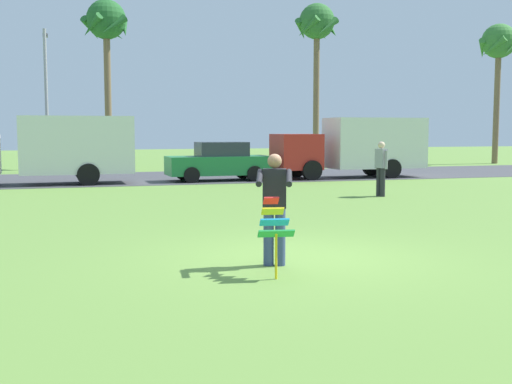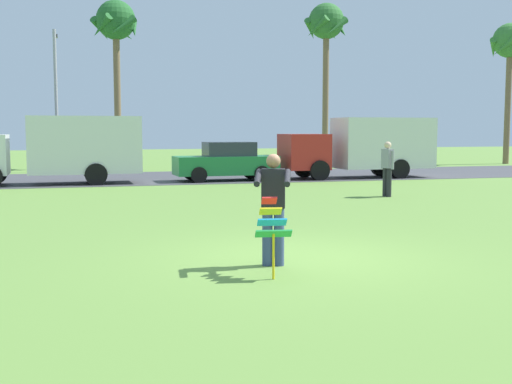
{
  "view_description": "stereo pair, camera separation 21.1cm",
  "coord_description": "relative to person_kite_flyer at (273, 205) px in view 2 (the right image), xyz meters",
  "views": [
    {
      "loc": [
        -3.6,
        -9.66,
        2.09
      ],
      "look_at": [
        -0.56,
        0.58,
        1.05
      ],
      "focal_mm": 44.69,
      "sensor_mm": 36.0,
      "label": 1
    },
    {
      "loc": [
        -3.4,
        -9.72,
        2.09
      ],
      "look_at": [
        -0.56,
        0.58,
        1.05
      ],
      "focal_mm": 44.69,
      "sensor_mm": 36.0,
      "label": 2
    }
  ],
  "objects": [
    {
      "name": "ground_plane",
      "position": [
        0.56,
        0.44,
        -0.95
      ],
      "size": [
        120.0,
        120.0,
        0.0
      ],
      "primitive_type": "plane",
      "color": "olive"
    },
    {
      "name": "road_strip",
      "position": [
        0.56,
        18.76,
        -0.95
      ],
      "size": [
        120.0,
        8.0,
        0.01
      ],
      "primitive_type": "cube",
      "color": "#424247",
      "rests_on": "ground"
    },
    {
      "name": "person_kite_flyer",
      "position": [
        0.0,
        0.0,
        0.0
      ],
      "size": [
        0.69,
        0.76,
        1.73
      ],
      "color": "#384772",
      "rests_on": "ground"
    },
    {
      "name": "kite_held",
      "position": [
        -0.23,
        -0.7,
        -0.2
      ],
      "size": [
        0.53,
        0.68,
        1.12
      ],
      "color": "red",
      "rests_on": "ground"
    },
    {
      "name": "parked_truck_white_box",
      "position": [
        -3.49,
        16.36,
        0.46
      ],
      "size": [
        6.74,
        2.23,
        2.62
      ],
      "color": "silver",
      "rests_on": "ground"
    },
    {
      "name": "parked_car_green",
      "position": [
        2.97,
        16.36,
        -0.18
      ],
      "size": [
        4.25,
        1.93,
        1.6
      ],
      "color": "#1E7238",
      "rests_on": "ground"
    },
    {
      "name": "parked_truck_red_cab",
      "position": [
        9.22,
        16.36,
        0.46
      ],
      "size": [
        6.72,
        2.18,
        2.62
      ],
      "color": "#B2231E",
      "rests_on": "ground"
    },
    {
      "name": "palm_tree_right_near",
      "position": [
        -0.82,
        26.31,
        6.61
      ],
      "size": [
        2.58,
        2.71,
        9.02
      ],
      "color": "brown",
      "rests_on": "ground"
    },
    {
      "name": "palm_tree_centre_far",
      "position": [
        11.4,
        26.69,
        7.11
      ],
      "size": [
        2.58,
        2.71,
        9.56
      ],
      "color": "brown",
      "rests_on": "ground"
    },
    {
      "name": "palm_tree_far_left",
      "position": [
        22.68,
        24.76,
        6.22
      ],
      "size": [
        2.58,
        2.71,
        8.6
      ],
      "color": "brown",
      "rests_on": "ground"
    },
    {
      "name": "streetlight_pole",
      "position": [
        -3.92,
        24.08,
        3.05
      ],
      "size": [
        0.24,
        1.65,
        7.0
      ],
      "color": "#9E9EA3",
      "rests_on": "ground"
    },
    {
      "name": "person_walker_near",
      "position": [
        6.45,
        8.86,
        -0.02
      ],
      "size": [
        0.3,
        0.56,
        1.73
      ],
      "color": "#26262B",
      "rests_on": "ground"
    }
  ]
}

